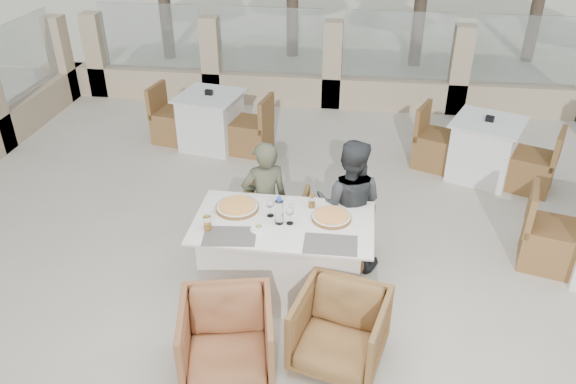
# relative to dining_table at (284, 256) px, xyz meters

# --- Properties ---
(ground) EXTENTS (80.00, 80.00, 0.00)m
(ground) POSITION_rel_dining_table_xyz_m (0.12, -0.06, -0.39)
(ground) COLOR beige
(ground) RESTS_ON ground
(perimeter_wall_far) EXTENTS (10.00, 0.34, 1.60)m
(perimeter_wall_far) POSITION_rel_dining_table_xyz_m (0.12, 4.74, 0.42)
(perimeter_wall_far) COLOR tan
(perimeter_wall_far) RESTS_ON ground
(dining_table) EXTENTS (1.60, 0.90, 0.77)m
(dining_table) POSITION_rel_dining_table_xyz_m (0.00, 0.00, 0.00)
(dining_table) COLOR white
(dining_table) RESTS_ON ground
(placemat_near_left) EXTENTS (0.48, 0.35, 0.00)m
(placemat_near_left) POSITION_rel_dining_table_xyz_m (-0.42, -0.29, 0.39)
(placemat_near_left) COLOR #605952
(placemat_near_left) RESTS_ON dining_table
(placemat_near_right) EXTENTS (0.46, 0.31, 0.00)m
(placemat_near_right) POSITION_rel_dining_table_xyz_m (0.44, -0.29, 0.39)
(placemat_near_right) COLOR #635C54
(placemat_near_right) RESTS_ON dining_table
(pizza_left) EXTENTS (0.43, 0.43, 0.05)m
(pizza_left) POSITION_rel_dining_table_xyz_m (-0.45, 0.15, 0.41)
(pizza_left) COLOR orange
(pizza_left) RESTS_ON dining_table
(pizza_right) EXTENTS (0.43, 0.43, 0.05)m
(pizza_right) POSITION_rel_dining_table_xyz_m (0.42, 0.10, 0.41)
(pizza_right) COLOR orange
(pizza_right) RESTS_ON dining_table
(water_bottle) EXTENTS (0.09, 0.09, 0.27)m
(water_bottle) POSITION_rel_dining_table_xyz_m (-0.03, -0.03, 0.52)
(water_bottle) COLOR #AAC2DF
(water_bottle) RESTS_ON dining_table
(wine_glass_centre) EXTENTS (0.10, 0.10, 0.18)m
(wine_glass_centre) POSITION_rel_dining_table_xyz_m (-0.13, 0.08, 0.48)
(wine_glass_centre) COLOR white
(wine_glass_centre) RESTS_ON dining_table
(wine_glass_near) EXTENTS (0.08, 0.08, 0.18)m
(wine_glass_near) POSITION_rel_dining_table_xyz_m (0.06, -0.02, 0.48)
(wine_glass_near) COLOR white
(wine_glass_near) RESTS_ON dining_table
(beer_glass_left) EXTENTS (0.09, 0.09, 0.13)m
(beer_glass_left) POSITION_rel_dining_table_xyz_m (-0.63, -0.21, 0.45)
(beer_glass_left) COLOR orange
(beer_glass_left) RESTS_ON dining_table
(beer_glass_right) EXTENTS (0.07, 0.07, 0.12)m
(beer_glass_right) POSITION_rel_dining_table_xyz_m (0.22, 0.27, 0.45)
(beer_glass_right) COLOR #C2741B
(beer_glass_right) RESTS_ON dining_table
(olive_dish) EXTENTS (0.11, 0.11, 0.04)m
(olive_dish) POSITION_rel_dining_table_xyz_m (-0.19, -0.16, 0.41)
(olive_dish) COLOR white
(olive_dish) RESTS_ON dining_table
(armchair_far_left) EXTENTS (0.70, 0.72, 0.62)m
(armchair_far_left) POSITION_rel_dining_table_xyz_m (-0.21, 0.71, -0.08)
(armchair_far_left) COLOR brown
(armchair_far_left) RESTS_ON ground
(armchair_far_right) EXTENTS (0.67, 0.68, 0.54)m
(armchair_far_right) POSITION_rel_dining_table_xyz_m (0.50, 0.59, -0.12)
(armchair_far_right) COLOR brown
(armchair_far_right) RESTS_ON ground
(armchair_near_left) EXTENTS (0.84, 0.86, 0.66)m
(armchair_near_left) POSITION_rel_dining_table_xyz_m (-0.29, -1.04, -0.06)
(armchair_near_left) COLOR #965C36
(armchair_near_left) RESTS_ON ground
(armchair_near_right) EXTENTS (0.83, 0.85, 0.64)m
(armchair_near_right) POSITION_rel_dining_table_xyz_m (0.57, -0.81, -0.07)
(armchair_near_right) COLOR brown
(armchair_near_right) RESTS_ON ground
(diner_left) EXTENTS (0.55, 0.47, 1.28)m
(diner_left) POSITION_rel_dining_table_xyz_m (-0.26, 0.54, 0.25)
(diner_left) COLOR #4A4C37
(diner_left) RESTS_ON ground
(diner_right) EXTENTS (0.72, 0.59, 1.36)m
(diner_right) POSITION_rel_dining_table_xyz_m (0.57, 0.51, 0.29)
(diner_right) COLOR #343638
(diner_right) RESTS_ON ground
(bg_table_a) EXTENTS (1.76, 1.09, 0.77)m
(bg_table_a) POSITION_rel_dining_table_xyz_m (-1.46, 2.97, 0.00)
(bg_table_a) COLOR silver
(bg_table_a) RESTS_ON ground
(bg_table_b) EXTENTS (1.83, 1.39, 0.77)m
(bg_table_b) POSITION_rel_dining_table_xyz_m (2.20, 2.55, 0.00)
(bg_table_b) COLOR white
(bg_table_b) RESTS_ON ground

